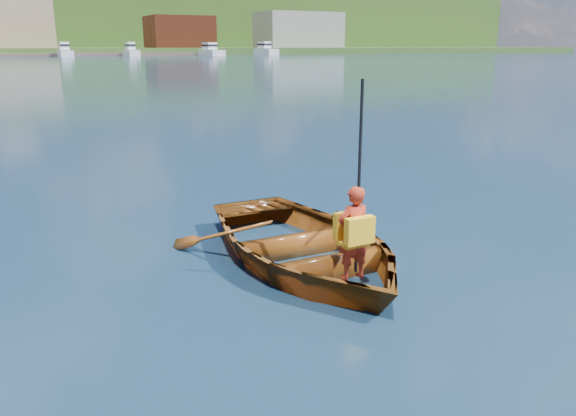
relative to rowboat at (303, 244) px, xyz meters
The scene contains 4 objects.
ground 0.85m from the rowboat, 40.35° to the left, with size 600.00×600.00×0.00m.
rowboat is the anchor object (origin of this frame).
child_paddler 1.00m from the rowboat, 80.22° to the right, with size 0.39×0.34×2.18m.
shoreline 237.35m from the rowboat, 89.85° to the left, with size 400.00×140.00×22.00m.
Camera 1 is at (-3.71, -6.34, 2.62)m, focal length 35.00 mm.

